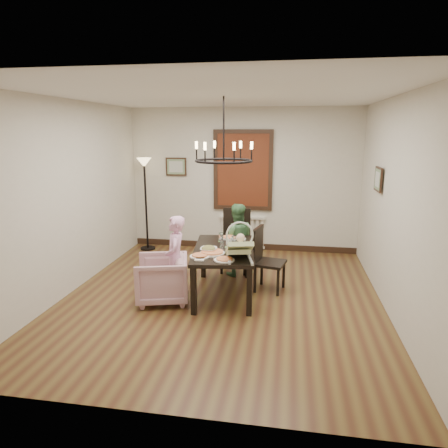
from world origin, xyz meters
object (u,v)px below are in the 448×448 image
(armchair, at_px, (162,279))
(drinking_glass, at_px, (222,245))
(chair_right, at_px, (270,259))
(elderly_woman, at_px, (176,266))
(dining_table, at_px, (224,254))
(seated_man, at_px, (236,246))
(chair_far, at_px, (235,241))
(baby_bouncer, at_px, (239,247))
(floor_lamp, at_px, (146,206))

(armchair, height_order, drinking_glass, drinking_glass)
(chair_right, bearing_deg, elderly_woman, 127.10)
(chair_right, relative_size, elderly_woman, 0.96)
(dining_table, height_order, drinking_glass, drinking_glass)
(seated_man, bearing_deg, dining_table, 73.50)
(chair_far, height_order, elderly_woman, chair_far)
(armchair, height_order, elderly_woman, elderly_woman)
(chair_right, bearing_deg, drinking_glass, 129.02)
(seated_man, height_order, baby_bouncer, baby_bouncer)
(dining_table, bearing_deg, baby_bouncer, -65.90)
(baby_bouncer, bearing_deg, floor_lamp, 117.95)
(chair_far, bearing_deg, chair_right, -49.75)
(drinking_glass, bearing_deg, chair_far, 88.18)
(dining_table, relative_size, armchair, 2.23)
(elderly_woman, distance_m, baby_bouncer, 0.99)
(floor_lamp, bearing_deg, chair_far, -27.30)
(drinking_glass, relative_size, floor_lamp, 0.07)
(chair_far, xyz_separation_m, baby_bouncer, (0.26, -1.49, 0.34))
(chair_right, bearing_deg, seated_man, 57.86)
(chair_right, xyz_separation_m, drinking_glass, (-0.67, -0.34, 0.28))
(chair_far, distance_m, floor_lamp, 2.20)
(chair_far, distance_m, drinking_glass, 1.12)
(seated_man, xyz_separation_m, drinking_glass, (-0.08, -0.91, 0.27))
(chair_far, xyz_separation_m, drinking_glass, (-0.03, -1.10, 0.23))
(drinking_glass, bearing_deg, armchair, -159.14)
(chair_right, bearing_deg, dining_table, 124.41)
(dining_table, xyz_separation_m, armchair, (-0.82, -0.38, -0.29))
(baby_bouncer, relative_size, floor_lamp, 0.29)
(dining_table, relative_size, chair_far, 1.48)
(dining_table, bearing_deg, floor_lamp, 126.33)
(chair_right, height_order, elderly_woman, elderly_woman)
(armchair, bearing_deg, chair_far, 134.32)
(chair_far, xyz_separation_m, chair_right, (0.64, -0.76, -0.05))
(armchair, xyz_separation_m, baby_bouncer, (1.10, -0.09, 0.55))
(armchair, bearing_deg, dining_table, 99.93)
(seated_man, bearing_deg, chair_far, -86.78)
(chair_far, height_order, baby_bouncer, chair_far)
(chair_far, distance_m, chair_right, 0.99)
(chair_right, height_order, drinking_glass, chair_right)
(drinking_glass, bearing_deg, elderly_woman, -157.48)
(chair_far, relative_size, baby_bouncer, 2.04)
(baby_bouncer, xyz_separation_m, floor_lamp, (-2.19, 2.49, 0.02))
(seated_man, bearing_deg, floor_lamp, -42.54)
(seated_man, distance_m, baby_bouncer, 1.38)
(dining_table, relative_size, seated_man, 1.59)
(dining_table, distance_m, armchair, 0.95)
(baby_bouncer, bearing_deg, dining_table, 107.71)
(armchair, distance_m, seated_man, 1.52)
(seated_man, bearing_deg, armchair, 42.20)
(chair_far, xyz_separation_m, armchair, (-0.84, -1.40, -0.21))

